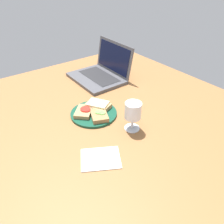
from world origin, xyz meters
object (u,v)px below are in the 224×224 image
(sandwich_with_tomato, at_px, (84,111))
(sandwich_with_cucumber, at_px, (99,115))
(sandwich_with_cheese, at_px, (98,105))
(napkin, at_px, (101,159))
(wine_glass, at_px, (133,112))
(plate, at_px, (94,113))
(laptop, at_px, (101,72))

(sandwich_with_tomato, height_order, sandwich_with_cucumber, same)
(sandwich_with_cheese, bearing_deg, napkin, -32.11)
(sandwich_with_cheese, xyz_separation_m, wine_glass, (0.21, 0.04, 0.06))
(plate, height_order, wine_glass, wine_glass)
(sandwich_with_tomato, xyz_separation_m, napkin, (0.27, -0.09, -0.02))
(sandwich_with_cheese, height_order, sandwich_with_cucumber, sandwich_with_cheese)
(wine_glass, relative_size, laptop, 0.40)
(plate, distance_m, sandwich_with_cheese, 0.05)
(sandwich_with_tomato, relative_size, sandwich_with_cucumber, 1.01)
(sandwich_with_cheese, distance_m, sandwich_with_cucumber, 0.08)
(napkin, bearing_deg, sandwich_with_cucumber, 147.07)
(sandwich_with_cheese, relative_size, laptop, 0.41)
(sandwich_with_cheese, relative_size, sandwich_with_cucumber, 1.11)
(plate, bearing_deg, sandwich_with_tomato, -119.73)
(sandwich_with_cheese, bearing_deg, sandwich_with_cucumber, -29.56)
(wine_glass, bearing_deg, sandwich_with_cheese, -170.52)
(sandwich_with_cucumber, xyz_separation_m, napkin, (0.21, -0.13, -0.02))
(wine_glass, distance_m, laptop, 0.52)
(sandwich_with_tomato, xyz_separation_m, wine_glass, (0.21, 0.11, 0.07))
(plate, xyz_separation_m, wine_glass, (0.19, 0.07, 0.08))
(plate, relative_size, sandwich_with_tomato, 1.79)
(sandwich_with_cucumber, relative_size, wine_glass, 0.93)
(sandwich_with_tomato, relative_size, laptop, 0.37)
(laptop, bearing_deg, sandwich_with_tomato, -45.78)
(plate, relative_size, napkin, 1.53)
(sandwich_with_cucumber, relative_size, napkin, 0.85)
(sandwich_with_cucumber, bearing_deg, napkin, -32.93)
(plate, relative_size, wine_glass, 1.68)
(plate, xyz_separation_m, laptop, (-0.30, 0.25, 0.03))
(wine_glass, bearing_deg, sandwich_with_tomato, -151.65)
(laptop, bearing_deg, napkin, -34.61)
(sandwich_with_cucumber, bearing_deg, wine_glass, 27.51)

